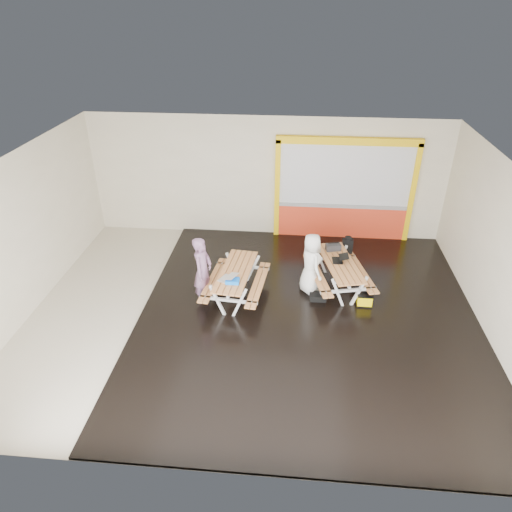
# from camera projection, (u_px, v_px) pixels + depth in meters

# --- Properties ---
(room) EXTENTS (10.02, 8.02, 3.52)m
(room) POSITION_uv_depth(u_px,v_px,m) (252.00, 246.00, 9.57)
(room) COLOR beige
(room) RESTS_ON ground
(deck) EXTENTS (7.50, 7.98, 0.05)m
(deck) POSITION_uv_depth(u_px,v_px,m) (308.00, 316.00, 10.34)
(deck) COLOR black
(deck) RESTS_ON room
(kiosk) EXTENTS (3.88, 0.16, 3.00)m
(kiosk) POSITION_uv_depth(u_px,v_px,m) (344.00, 192.00, 12.94)
(kiosk) COLOR red
(kiosk) RESTS_ON room
(picnic_table_left) EXTENTS (1.49, 2.05, 0.77)m
(picnic_table_left) POSITION_uv_depth(u_px,v_px,m) (236.00, 277.00, 10.69)
(picnic_table_left) COLOR tan
(picnic_table_left) RESTS_ON deck
(picnic_table_right) EXTENTS (1.72, 2.18, 0.77)m
(picnic_table_right) POSITION_uv_depth(u_px,v_px,m) (339.00, 269.00, 11.02)
(picnic_table_right) COLOR tan
(picnic_table_right) RESTS_ON deck
(person_left) EXTENTS (0.52, 0.68, 1.66)m
(person_left) POSITION_uv_depth(u_px,v_px,m) (203.00, 271.00, 10.52)
(person_left) COLOR slate
(person_left) RESTS_ON deck
(person_right) EXTENTS (0.74, 0.87, 1.51)m
(person_right) POSITION_uv_depth(u_px,v_px,m) (311.00, 264.00, 10.80)
(person_right) COLOR white
(person_right) RESTS_ON deck
(laptop_left) EXTENTS (0.49, 0.47, 0.16)m
(laptop_left) POSITION_uv_depth(u_px,v_px,m) (228.00, 278.00, 10.24)
(laptop_left) COLOR silver
(laptop_left) RESTS_ON picnic_table_left
(laptop_right) EXTENTS (0.39, 0.34, 0.16)m
(laptop_right) POSITION_uv_depth(u_px,v_px,m) (340.00, 259.00, 10.95)
(laptop_right) COLOR black
(laptop_right) RESTS_ON picnic_table_right
(blue_pouch) EXTENTS (0.30, 0.21, 0.09)m
(blue_pouch) POSITION_uv_depth(u_px,v_px,m) (232.00, 281.00, 10.15)
(blue_pouch) COLOR blue
(blue_pouch) RESTS_ON picnic_table_left
(toolbox) EXTENTS (0.39, 0.26, 0.21)m
(toolbox) POSITION_uv_depth(u_px,v_px,m) (333.00, 247.00, 11.39)
(toolbox) COLOR black
(toolbox) RESTS_ON picnic_table_right
(backpack) EXTENTS (0.26, 0.17, 0.44)m
(backpack) POSITION_uv_depth(u_px,v_px,m) (347.00, 245.00, 11.80)
(backpack) COLOR black
(backpack) RESTS_ON picnic_table_right
(dark_case) EXTENTS (0.39, 0.29, 0.14)m
(dark_case) POSITION_uv_depth(u_px,v_px,m) (318.00, 297.00, 10.83)
(dark_case) COLOR black
(dark_case) RESTS_ON deck
(fluke_bag) EXTENTS (0.35, 0.23, 0.30)m
(fluke_bag) POSITION_uv_depth(u_px,v_px,m) (365.00, 300.00, 10.58)
(fluke_bag) COLOR black
(fluke_bag) RESTS_ON deck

